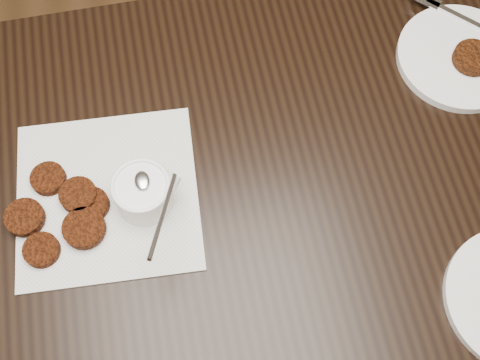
# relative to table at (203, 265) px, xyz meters

# --- Properties ---
(floor) EXTENTS (4.00, 4.00, 0.00)m
(floor) POSITION_rel_table_xyz_m (0.01, -0.09, -0.38)
(floor) COLOR brown
(floor) RESTS_ON ground
(table) EXTENTS (1.29, 0.83, 0.75)m
(table) POSITION_rel_table_xyz_m (0.00, 0.00, 0.00)
(table) COLOR black
(table) RESTS_ON floor
(napkin) EXTENTS (0.30, 0.30, 0.00)m
(napkin) POSITION_rel_table_xyz_m (-0.13, 0.03, 0.38)
(napkin) COLOR white
(napkin) RESTS_ON table
(sauce_ramekin) EXTENTS (0.15, 0.15, 0.12)m
(sauce_ramekin) POSITION_rel_table_xyz_m (-0.07, 0.01, 0.44)
(sauce_ramekin) COLOR white
(sauce_ramekin) RESTS_ON napkin
(patty_cluster) EXTENTS (0.24, 0.24, 0.02)m
(patty_cluster) POSITION_rel_table_xyz_m (-0.19, 0.01, 0.39)
(patty_cluster) COLOR #59210B
(patty_cluster) RESTS_ON napkin
(plate_with_patty) EXTENTS (0.31, 0.31, 0.03)m
(plate_with_patty) POSITION_rel_table_xyz_m (0.51, 0.17, 0.39)
(plate_with_patty) COLOR white
(plate_with_patty) RESTS_ON table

